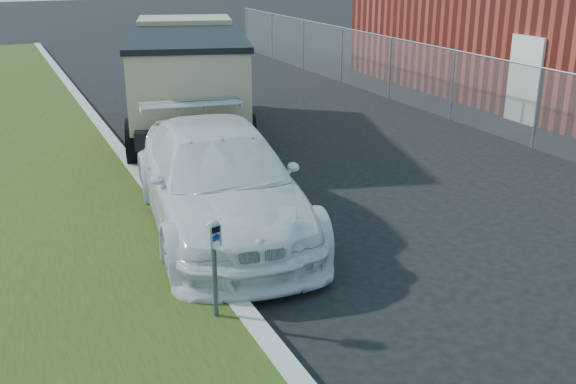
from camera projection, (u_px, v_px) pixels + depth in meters
name	position (u px, v px, depth m)	size (l,w,h in m)	color
ground	(408.00, 267.00, 9.42)	(120.00, 120.00, 0.00)	black
chainlink_fence	(454.00, 72.00, 17.33)	(0.06, 30.06, 30.00)	slate
parking_meter	(214.00, 248.00, 7.63)	(0.19, 0.16, 1.22)	#3F4247
white_wagon	(218.00, 180.00, 10.52)	(2.24, 5.52, 1.60)	silver
dump_truck	(188.00, 73.00, 16.05)	(4.05, 6.92, 2.56)	black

